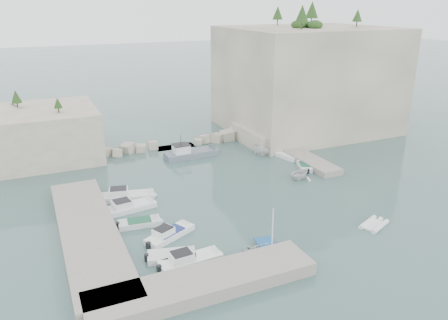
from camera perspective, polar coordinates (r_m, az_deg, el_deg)
name	(u,v)px	position (r m, az deg, el deg)	size (l,w,h in m)	color
ground	(246,202)	(48.59, 2.91, -5.54)	(400.00, 400.00, 0.00)	#3F5F5B
cliff_east	(307,79)	(76.51, 10.73, 10.31)	(26.00, 22.00, 17.00)	beige
cliff_terrace	(268,135)	(68.77, 5.80, 3.27)	(8.00, 10.00, 2.50)	beige
outcrop_west	(38,134)	(66.26, -23.17, 3.11)	(16.00, 14.00, 7.00)	beige
quay_west	(89,234)	(43.18, -17.25, -9.16)	(5.00, 24.00, 1.10)	#9E9689
quay_south	(204,283)	(34.89, -2.63, -15.76)	(18.00, 4.00, 1.10)	#9E9689
ledge_east	(299,155)	(62.85, 9.78, 0.64)	(3.00, 16.00, 0.80)	#9E9689
breakwater	(175,142)	(67.00, -6.40, 2.30)	(28.00, 3.00, 1.40)	beige
motorboat_a	(127,198)	(50.69, -12.51, -4.89)	(6.56, 1.95, 1.40)	silver
motorboat_b	(130,210)	(47.97, -12.19, -6.36)	(6.01, 1.97, 1.40)	white
motorboat_c	(140,225)	(44.63, -10.95, -8.37)	(4.51, 1.64, 0.70)	silver
motorboat_d	(170,237)	(42.14, -7.08, -9.95)	(5.61, 1.67, 1.40)	white
motorboat_e	(172,259)	(38.94, -6.83, -12.67)	(4.53, 1.85, 0.70)	silver
motorboat_f	(191,263)	(38.19, -4.37, -13.30)	(5.94, 1.77, 1.40)	white
rowboat	(271,255)	(39.42, 6.22, -12.20)	(3.54, 4.96, 1.03)	white
inflatable_dinghy	(374,226)	(46.14, 18.96, -8.16)	(3.40, 1.65, 0.44)	white
tender_east_a	(299,179)	(55.65, 9.82, -2.40)	(3.10, 3.59, 1.89)	silver
tender_east_b	(304,168)	(59.14, 10.44, -1.07)	(4.07, 1.39, 0.70)	white
tender_east_c	(286,158)	(62.76, 8.08, 0.32)	(4.75, 1.53, 0.70)	white
tender_east_d	(268,154)	(63.91, 5.83, 0.78)	(1.87, 4.98, 1.92)	silver
work_boat	(192,157)	(62.67, -4.27, 0.44)	(8.39, 2.48, 2.20)	slate
rowboat_mast	(273,228)	(38.10, 6.37, -8.87)	(0.10, 0.10, 4.20)	white
vegetation	(278,21)	(73.92, 7.11, 17.53)	(53.48, 13.88, 13.40)	#1E4219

